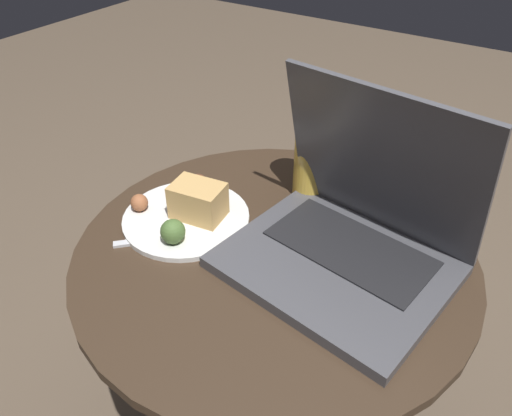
# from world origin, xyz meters

# --- Properties ---
(table) EXTENTS (0.62, 0.62, 0.57)m
(table) POSITION_xyz_m (0.00, 0.00, 0.41)
(table) COLOR #515156
(table) RESTS_ON ground_plane
(napkin) EXTENTS (0.16, 0.12, 0.00)m
(napkin) POSITION_xyz_m (-0.14, -0.03, 0.58)
(napkin) COLOR white
(napkin) RESTS_ON table
(laptop) EXTENTS (0.34, 0.30, 0.26)m
(laptop) POSITION_xyz_m (0.11, 0.04, 0.63)
(laptop) COLOR #47474C
(laptop) RESTS_ON table
(beer_glass) EXTENTS (0.06, 0.06, 0.20)m
(beer_glass) POSITION_xyz_m (-0.02, 0.16, 0.68)
(beer_glass) COLOR gold
(beer_glass) RESTS_ON table
(snack_plate) EXTENTS (0.21, 0.21, 0.07)m
(snack_plate) POSITION_xyz_m (-0.16, -0.02, 0.59)
(snack_plate) COLOR silver
(snack_plate) RESTS_ON table
(fork) EXTENTS (0.14, 0.15, 0.00)m
(fork) POSITION_xyz_m (-0.14, -0.06, 0.58)
(fork) COLOR silver
(fork) RESTS_ON table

